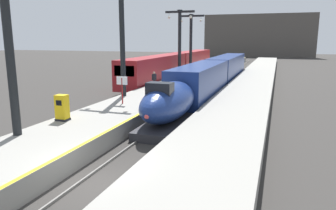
{
  "coord_description": "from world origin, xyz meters",
  "views": [
    {
      "loc": [
        6.86,
        -10.86,
        6.01
      ],
      "look_at": [
        0.28,
        8.41,
        1.8
      ],
      "focal_mm": 34.38,
      "sensor_mm": 36.0,
      "label": 1
    }
  ],
  "objects": [
    {
      "name": "ticket_machine_yellow",
      "position": [
        -5.55,
        5.3,
        1.79
      ],
      "size": [
        0.76,
        0.62,
        1.6
      ],
      "color": "yellow",
      "rests_on": "platform_left"
    },
    {
      "name": "platform_left",
      "position": [
        -4.05,
        24.75,
        0.53
      ],
      "size": [
        4.8,
        110.0,
        1.05
      ],
      "primitive_type": "cube",
      "color": "gray",
      "rests_on": "ground"
    },
    {
      "name": "rail_main_left",
      "position": [
        -0.75,
        27.5,
        0.06
      ],
      "size": [
        0.08,
        110.0,
        0.12
      ],
      "primitive_type": "cube",
      "color": "slate",
      "rests_on": "ground"
    },
    {
      "name": "terminus_back_wall",
      "position": [
        0.0,
        102.0,
        7.0
      ],
      "size": [
        36.0,
        2.0,
        14.0
      ],
      "primitive_type": "cube",
      "color": "#4C4742",
      "rests_on": "ground"
    },
    {
      "name": "station_column_distant",
      "position": [
        -5.9,
        37.21,
        6.23
      ],
      "size": [
        4.0,
        0.68,
        8.53
      ],
      "color": "black",
      "rests_on": "platform_left"
    },
    {
      "name": "rail_secondary_left",
      "position": [
        -8.85,
        27.5,
        0.06
      ],
      "size": [
        0.08,
        110.0,
        0.12
      ],
      "primitive_type": "cube",
      "color": "slate",
      "rests_on": "ground"
    },
    {
      "name": "passenger_near_edge",
      "position": [
        -4.97,
        19.44,
        2.04
      ],
      "size": [
        0.39,
        0.49,
        1.69
      ],
      "color": "#23232D",
      "rests_on": "platform_left"
    },
    {
      "name": "platform_left_safety_stripe",
      "position": [
        -1.77,
        24.75,
        1.05
      ],
      "size": [
        0.2,
        107.8,
        0.01
      ],
      "primitive_type": "cube",
      "color": "yellow",
      "rests_on": "platform_left"
    },
    {
      "name": "platform_right",
      "position": [
        4.05,
        24.75,
        0.53
      ],
      "size": [
        4.8,
        110.0,
        1.05
      ],
      "primitive_type": "cube",
      "color": "gray",
      "rests_on": "ground"
    },
    {
      "name": "ground_plane",
      "position": [
        0.0,
        0.0,
        0.0
      ],
      "size": [
        260.0,
        260.0,
        0.0
      ],
      "primitive_type": "plane",
      "color": "#33302D"
    },
    {
      "name": "station_column_mid",
      "position": [
        -5.9,
        14.4,
        7.02
      ],
      "size": [
        4.0,
        0.68,
        10.02
      ],
      "color": "black",
      "rests_on": "platform_left"
    },
    {
      "name": "rail_secondary_right",
      "position": [
        -7.35,
        27.5,
        0.06
      ],
      "size": [
        0.08,
        110.0,
        0.12
      ],
      "primitive_type": "cube",
      "color": "slate",
      "rests_on": "ground"
    },
    {
      "name": "station_column_near",
      "position": [
        -5.84,
        1.97,
        6.5
      ],
      "size": [
        4.0,
        0.68,
        8.86
      ],
      "color": "black",
      "rests_on": "platform_left"
    },
    {
      "name": "regional_train_adjacent",
      "position": [
        -8.1,
        37.1,
        2.13
      ],
      "size": [
        2.85,
        36.6,
        3.8
      ],
      "color": "maroon",
      "rests_on": "ground"
    },
    {
      "name": "station_column_far",
      "position": [
        -5.9,
        31.35,
        6.31
      ],
      "size": [
        4.0,
        0.68,
        8.69
      ],
      "color": "black",
      "rests_on": "platform_left"
    },
    {
      "name": "rolling_suitcase",
      "position": [
        -4.07,
        19.0,
        1.35
      ],
      "size": [
        0.4,
        0.22,
        0.98
      ],
      "color": "brown",
      "rests_on": "platform_left"
    },
    {
      "name": "highspeed_train_main",
      "position": [
        0.0,
        24.53,
        1.92
      ],
      "size": [
        2.92,
        39.2,
        3.6
      ],
      "color": "navy",
      "rests_on": "ground"
    },
    {
      "name": "departure_info_board",
      "position": [
        -4.45,
        11.27,
        2.56
      ],
      "size": [
        0.9,
        0.1,
        2.12
      ],
      "color": "maroon",
      "rests_on": "platform_left"
    },
    {
      "name": "rail_main_right",
      "position": [
        0.75,
        27.5,
        0.06
      ],
      "size": [
        0.08,
        110.0,
        0.12
      ],
      "primitive_type": "cube",
      "color": "slate",
      "rests_on": "ground"
    }
  ]
}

